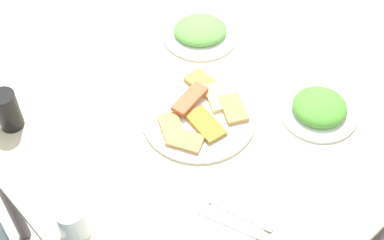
{
  "coord_description": "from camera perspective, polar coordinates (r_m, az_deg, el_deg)",
  "views": [
    {
      "loc": [
        -0.73,
        0.64,
        1.99
      ],
      "look_at": [
        0.01,
        -0.02,
        0.76
      ],
      "focal_mm": 54.0,
      "sensor_mm": 36.0,
      "label": 1
    }
  ],
  "objects": [
    {
      "name": "fork",
      "position": [
        1.45,
        4.78,
        -9.32
      ],
      "size": [
        0.17,
        0.07,
        0.0
      ],
      "primitive_type": "cube",
      "rotation": [
        0.0,
        0.0,
        0.33
      ],
      "color": "silver",
      "rests_on": "paper_napkin"
    },
    {
      "name": "salad_plate_rice",
      "position": [
        1.85,
        0.82,
        8.75
      ],
      "size": [
        0.24,
        0.24,
        0.05
      ],
      "color": "white",
      "rests_on": "dining_table"
    },
    {
      "name": "pide_platter",
      "position": [
        1.62,
        0.77,
        0.54
      ],
      "size": [
        0.32,
        0.32,
        0.04
      ],
      "color": "white",
      "rests_on": "dining_table"
    },
    {
      "name": "spoon",
      "position": [
        1.43,
        3.75,
        -10.17
      ],
      "size": [
        0.16,
        0.08,
        0.0
      ],
      "primitive_type": "cube",
      "rotation": [
        0.0,
        0.0,
        0.39
      ],
      "color": "silver",
      "rests_on": "paper_napkin"
    },
    {
      "name": "dining_table",
      "position": [
        1.65,
        -0.43,
        -2.95
      ],
      "size": [
        1.07,
        0.95,
        0.73
      ],
      "color": "beige",
      "rests_on": "ground_plane"
    },
    {
      "name": "paper_napkin",
      "position": [
        1.44,
        4.26,
        -9.82
      ],
      "size": [
        0.15,
        0.15,
        0.0
      ],
      "primitive_type": "cube",
      "rotation": [
        0.0,
        0.0,
        0.07
      ],
      "color": "white",
      "rests_on": "dining_table"
    },
    {
      "name": "drinking_glass",
      "position": [
        1.4,
        -11.72,
        -9.8
      ],
      "size": [
        0.07,
        0.07,
        0.11
      ],
      "primitive_type": "cylinder",
      "color": "silver",
      "rests_on": "dining_table"
    },
    {
      "name": "salad_plate_greens",
      "position": [
        1.66,
        12.47,
        1.14
      ],
      "size": [
        0.22,
        0.22,
        0.06
      ],
      "color": "white",
      "rests_on": "dining_table"
    },
    {
      "name": "soda_can",
      "position": [
        1.64,
        -17.77,
        0.92
      ],
      "size": [
        0.08,
        0.08,
        0.12
      ],
      "primitive_type": "cylinder",
      "rotation": [
        0.0,
        0.0,
        1.39
      ],
      "color": "black",
      "rests_on": "dining_table"
    }
  ]
}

